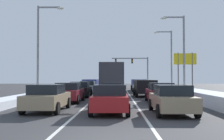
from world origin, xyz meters
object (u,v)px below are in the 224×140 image
at_px(sedan_white_center_lane_second, 110,92).
at_px(street_lamp_right_near, 181,48).
at_px(street_lamp_left_mid, 41,43).
at_px(sedan_green_center_lane_fifth, 114,85).
at_px(suv_navy_left_lane_fifth, 91,84).
at_px(sedan_tan_left_lane_nearest, 47,98).
at_px(suv_charcoal_center_lane_fourth, 114,84).
at_px(sedan_black_left_lane_third, 80,89).
at_px(sedan_maroon_left_lane_second, 69,92).
at_px(sedan_maroon_right_lane_second, 160,93).
at_px(sedan_silver_left_lane_fourth, 88,87).
at_px(traffic_light_gantry, 136,65).
at_px(sedan_tan_right_lane_nearest, 172,99).
at_px(box_truck_center_lane_third, 112,78).
at_px(sedan_red_center_lane_nearest, 110,99).
at_px(roadside_sign_right, 185,63).
at_px(sedan_silver_right_lane_fourth, 141,87).
at_px(suv_navy_right_lane_fifth, 139,84).
at_px(street_lamp_right_mid, 169,55).
at_px(suv_black_right_lane_third, 145,86).

distance_m(sedan_white_center_lane_second, street_lamp_right_near, 12.15).
xyz_separation_m(sedan_white_center_lane_second, street_lamp_left_mid, (-7.00, 5.46, 4.59)).
xyz_separation_m(sedan_green_center_lane_fifth, suv_navy_left_lane_fifth, (-3.31, -5.46, 0.25)).
xyz_separation_m(sedan_white_center_lane_second, sedan_tan_left_lane_nearest, (-3.40, -5.86, 0.00)).
bearing_deg(suv_charcoal_center_lane_fourth, sedan_tan_left_lane_nearest, -98.92).
height_order(sedan_black_left_lane_third, street_lamp_left_mid, street_lamp_left_mid).
bearing_deg(sedan_white_center_lane_second, sedan_maroon_left_lane_second, -176.34).
xyz_separation_m(sedan_maroon_right_lane_second, sedan_tan_left_lane_nearest, (-7.19, -5.30, 0.00)).
bearing_deg(sedan_maroon_left_lane_second, suv_navy_left_lane_fifth, 90.34).
height_order(sedan_silver_left_lane_fourth, suv_navy_left_lane_fifth, suv_navy_left_lane_fifth).
distance_m(suv_charcoal_center_lane_fourth, traffic_light_gantry, 19.40).
bearing_deg(traffic_light_gantry, street_lamp_left_mid, -111.24).
bearing_deg(traffic_light_gantry, sedan_maroon_right_lane_second, -91.01).
height_order(suv_navy_left_lane_fifth, street_lamp_right_near, street_lamp_right_near).
xyz_separation_m(sedan_tan_left_lane_nearest, traffic_light_gantry, (7.82, 40.70, 3.73)).
xyz_separation_m(sedan_tan_right_lane_nearest, sedan_maroon_right_lane_second, (0.41, 6.30, 0.00)).
bearing_deg(suv_charcoal_center_lane_fourth, sedan_tan_right_lane_nearest, -81.84).
xyz_separation_m(box_truck_center_lane_third, suv_navy_left_lane_fifth, (-3.30, 10.53, -0.88)).
bearing_deg(suv_charcoal_center_lane_fourth, sedan_green_center_lane_fifth, 90.67).
xyz_separation_m(sedan_maroon_right_lane_second, sedan_green_center_lane_fifth, (-3.80, 23.85, 0.00)).
distance_m(sedan_red_center_lane_nearest, sedan_tan_left_lane_nearest, 3.63).
xyz_separation_m(sedan_tan_right_lane_nearest, sedan_silver_left_lane_fourth, (-6.45, 18.77, 0.00)).
distance_m(sedan_tan_right_lane_nearest, suv_charcoal_center_lane_fourth, 23.35).
height_order(sedan_green_center_lane_fifth, suv_navy_left_lane_fifth, suv_navy_left_lane_fifth).
height_order(street_lamp_right_near, roadside_sign_right, street_lamp_right_near).
relative_size(sedan_red_center_lane_nearest, suv_charcoal_center_lane_fourth, 0.92).
bearing_deg(sedan_silver_right_lane_fourth, sedan_green_center_lane_fifth, 109.70).
relative_size(sedan_red_center_lane_nearest, street_lamp_right_near, 0.52).
relative_size(suv_navy_right_lane_fifth, sedan_red_center_lane_nearest, 1.09).
relative_size(suv_navy_left_lane_fifth, roadside_sign_right, 0.89).
relative_size(sedan_black_left_lane_third, street_lamp_right_mid, 0.52).
xyz_separation_m(suv_navy_right_lane_fifth, street_lamp_right_mid, (4.32, -1.31, 4.16)).
distance_m(sedan_tan_right_lane_nearest, sedan_red_center_lane_nearest, 3.24).
distance_m(suv_charcoal_center_lane_fourth, sedan_black_left_lane_third, 11.33).
xyz_separation_m(sedan_black_left_lane_third, suv_navy_left_lane_fifth, (-0.21, 12.46, 0.25)).
height_order(suv_black_right_lane_third, sedan_tan_left_lane_nearest, suv_black_right_lane_third).
xyz_separation_m(sedan_maroon_left_lane_second, sedan_silver_left_lane_fourth, (0.14, 12.12, 0.00)).
bearing_deg(sedan_silver_right_lane_fourth, sedan_tan_left_lane_nearest, -109.50).
relative_size(sedan_tan_right_lane_nearest, roadside_sign_right, 0.82).
height_order(sedan_silver_right_lane_fourth, suv_charcoal_center_lane_fourth, suv_charcoal_center_lane_fourth).
bearing_deg(sedan_tan_right_lane_nearest, sedan_black_left_lane_third, 117.93).
height_order(sedan_maroon_left_lane_second, sedan_black_left_lane_third, same).
xyz_separation_m(sedan_red_center_lane_nearest, traffic_light_gantry, (4.26, 41.39, 3.73)).
height_order(sedan_green_center_lane_fifth, sedan_maroon_left_lane_second, same).
bearing_deg(box_truck_center_lane_third, sedan_white_center_lane_second, -89.91).
relative_size(sedan_silver_left_lane_fourth, traffic_light_gantry, 0.60).
relative_size(sedan_silver_right_lane_fourth, roadside_sign_right, 0.82).
bearing_deg(suv_navy_left_lane_fifth, sedan_red_center_lane_nearest, -81.88).
bearing_deg(street_lamp_right_near, street_lamp_right_mid, 86.77).
relative_size(sedan_tan_left_lane_nearest, sedan_silver_left_lane_fourth, 1.00).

